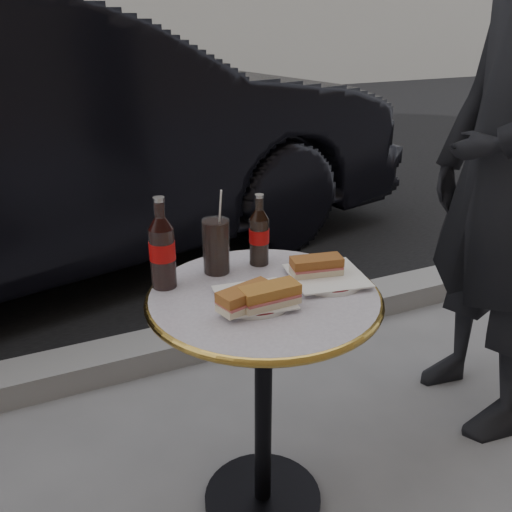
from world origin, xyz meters
name	(u,v)px	position (x,y,z in m)	size (l,w,h in m)	color
ground	(263,502)	(0.00, 0.00, 0.00)	(80.00, 80.00, 0.00)	slate
asphalt_road	(59,156)	(0.00, 5.00, 0.00)	(40.00, 8.00, 0.00)	black
curb	(176,346)	(0.00, 0.90, 0.05)	(40.00, 0.20, 0.12)	gray
bistro_table	(263,407)	(0.00, 0.00, 0.37)	(0.62, 0.62, 0.73)	#BAB2C4
plate_left	(254,300)	(-0.04, -0.03, 0.74)	(0.19, 0.19, 0.01)	silver
plate_right	(327,278)	(0.19, 0.00, 0.74)	(0.21, 0.21, 0.01)	white
sandwich_left_a	(246,299)	(-0.08, -0.07, 0.77)	(0.14, 0.07, 0.05)	#9A5927
sandwich_left_b	(270,297)	(-0.02, -0.08, 0.77)	(0.15, 0.07, 0.05)	#AC6C2B
sandwich_right	(316,267)	(0.17, 0.02, 0.77)	(0.14, 0.07, 0.05)	#945425
cola_bottle_left	(162,243)	(-0.22, 0.15, 0.86)	(0.07, 0.07, 0.25)	black
cola_bottle_right	(259,230)	(0.07, 0.18, 0.84)	(0.06, 0.06, 0.21)	black
cola_glass	(216,246)	(-0.06, 0.18, 0.81)	(0.08, 0.08, 0.16)	black
parked_car	(22,140)	(-0.44, 2.18, 0.76)	(4.61, 1.60, 1.51)	black
pedestrian	(511,175)	(0.94, 0.10, 0.92)	(0.67, 0.44, 1.84)	black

